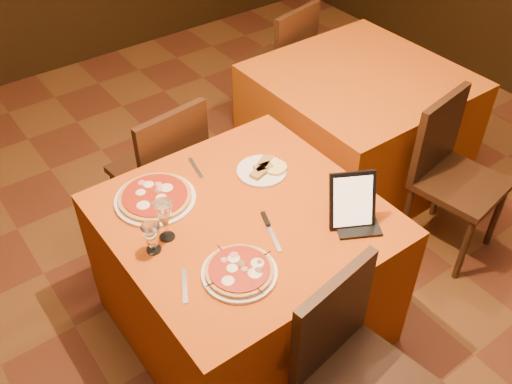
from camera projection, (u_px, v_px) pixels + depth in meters
floor at (298, 373)px, 2.70m from camera, size 6.00×7.00×0.01m
main_table at (245, 272)px, 2.68m from camera, size 1.10×1.10×0.75m
side_table at (355, 128)px, 3.58m from camera, size 1.10×1.10×0.75m
chair_main_far at (157, 170)px, 3.13m from camera, size 0.51×0.51×0.91m
chair_side_near at (461, 184)px, 3.04m from camera, size 0.45×0.45×0.91m
chair_side_far at (274, 64)px, 4.04m from camera, size 0.56×0.56×0.91m
pizza_near at (239, 272)px, 2.17m from camera, size 0.29×0.29×0.03m
pizza_far at (155, 198)px, 2.49m from camera, size 0.36×0.36×0.03m
cutlet_dish at (262, 170)px, 2.64m from camera, size 0.23×0.23×0.03m
wine_glass at (165, 220)px, 2.27m from camera, size 0.07×0.07×0.19m
water_glass at (152, 239)px, 2.23m from camera, size 0.08×0.08×0.13m
tablet at (352, 200)px, 2.32m from camera, size 0.22×0.18×0.23m
knife at (272, 234)px, 2.34m from camera, size 0.09×0.21×0.01m
fork_near at (185, 286)px, 2.13m from camera, size 0.10×0.15×0.01m
fork_far at (196, 168)px, 2.66m from camera, size 0.05×0.16×0.01m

